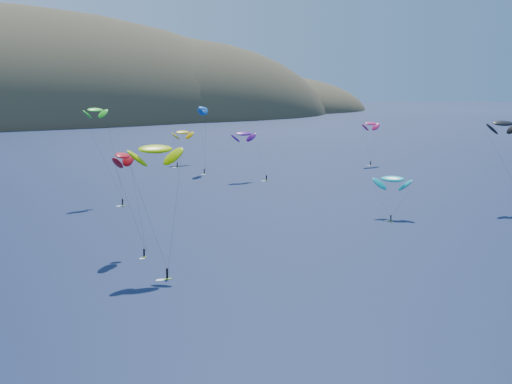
% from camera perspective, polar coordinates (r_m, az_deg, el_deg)
% --- Properties ---
extents(kitesurfer_2, '(9.68, 10.19, 23.92)m').
position_cam_1_polar(kitesurfer_2, '(124.87, -8.05, 3.41)').
color(kitesurfer_2, '#9EE619').
rests_on(kitesurfer_2, ground).
extents(kitesurfer_3, '(8.16, 14.12, 26.94)m').
position_cam_1_polar(kitesurfer_3, '(197.78, -12.74, 6.40)').
color(kitesurfer_3, '#9EE619').
rests_on(kitesurfer_3, ground).
extents(kitesurfer_4, '(8.43, 11.14, 25.15)m').
position_cam_1_polar(kitesurfer_4, '(254.45, -4.30, 6.70)').
color(kitesurfer_4, '#9EE619').
rests_on(kitesurfer_4, ground).
extents(kitesurfer_5, '(9.18, 10.19, 11.76)m').
position_cam_1_polar(kitesurfer_5, '(175.43, 10.87, 1.04)').
color(kitesurfer_5, '#9EE619').
rests_on(kitesurfer_5, ground).
extents(kitesurfer_6, '(10.38, 9.21, 17.76)m').
position_cam_1_polar(kitesurfer_6, '(234.92, -1.02, 4.69)').
color(kitesurfer_6, '#9EE619').
rests_on(kitesurfer_6, ground).
extents(kitesurfer_7, '(9.94, 13.49, 24.43)m').
position_cam_1_polar(kitesurfer_7, '(194.40, 19.17, 5.21)').
color(kitesurfer_7, '#9EE619').
rests_on(kitesurfer_7, ground).
extents(kitesurfer_8, '(9.53, 6.16, 18.42)m').
position_cam_1_polar(kitesurfer_8, '(279.41, 9.16, 5.42)').
color(kitesurfer_8, '#9EE619').
rests_on(kitesurfer_8, ground).
extents(kitesurfer_9, '(7.63, 11.35, 20.84)m').
position_cam_1_polar(kitesurfer_9, '(138.69, -10.61, 2.87)').
color(kitesurfer_9, '#9EE619').
rests_on(kitesurfer_9, ground).
extents(kitesurfer_11, '(12.03, 12.08, 14.89)m').
position_cam_1_polar(kitesurfer_11, '(280.13, -5.89, 4.77)').
color(kitesurfer_11, '#9EE619').
rests_on(kitesurfer_11, ground).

